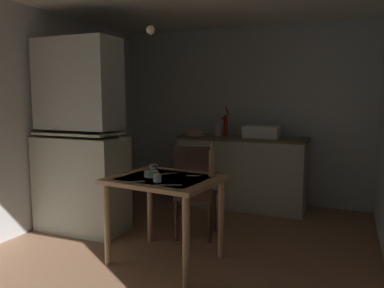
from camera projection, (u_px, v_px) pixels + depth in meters
ground_plane at (182, 251)px, 3.53m from camera, size 4.97×4.97×0.00m
wall_back at (241, 115)px, 5.25m from camera, size 3.56×0.10×2.37m
wall_left at (31, 120)px, 4.05m from camera, size 0.10×4.07×2.37m
hutch_cabinet at (80, 143)px, 4.00m from camera, size 0.95×0.49×2.03m
counter_cabinet at (242, 172)px, 4.95m from camera, size 1.64×0.64×0.92m
sink_basin at (262, 132)px, 4.79m from camera, size 0.44×0.34×0.15m
hand_pump at (225, 123)px, 5.01m from camera, size 0.05×0.27×0.39m
mixing_bowl_counter at (195, 132)px, 5.09m from camera, size 0.27×0.27×0.08m
stoneware_crock at (218, 130)px, 5.00m from camera, size 0.11×0.11×0.15m
dining_table at (165, 191)px, 3.24m from camera, size 0.98×0.84×0.75m
chair_far_side at (195, 191)px, 3.79m from camera, size 0.48×0.48×0.96m
serving_bowl_wide at (151, 174)px, 3.26m from camera, size 0.13×0.13×0.05m
teacup_mint at (154, 168)px, 3.49m from camera, size 0.07×0.07×0.06m
teacup_cream at (157, 178)px, 3.05m from camera, size 0.07×0.07×0.06m
glass_bottle at (212, 162)px, 3.26m from camera, size 0.06×0.06×0.30m
table_knife at (168, 185)px, 2.93m from camera, size 0.20×0.10×0.00m
teaspoon_near_bowl at (169, 173)px, 3.39m from camera, size 0.11×0.13×0.00m
teaspoon_by_cup at (137, 182)px, 3.05m from camera, size 0.11×0.10×0.00m
serving_spoon at (194, 175)px, 3.29m from camera, size 0.13×0.08×0.00m
pendant_bulb at (151, 30)px, 3.31m from camera, size 0.08×0.08×0.08m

